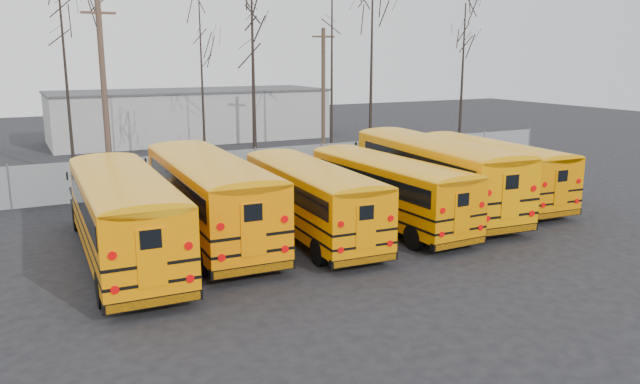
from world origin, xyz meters
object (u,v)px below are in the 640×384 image
bus_e (433,168)px  bus_a (123,209)px  bus_d (386,185)px  utility_pole_left (104,94)px  bus_c (309,193)px  bus_b (208,190)px  utility_pole_right (323,92)px  bus_f (488,165)px

bus_e → bus_a: bearing=-170.5°
bus_d → utility_pole_left: (-8.96, 13.13, 3.26)m
utility_pole_left → bus_e: bearing=-46.2°
bus_a → utility_pole_left: utility_pole_left is taller
bus_a → bus_d: bus_a is taller
bus_a → bus_e: (13.69, 1.20, 0.09)m
bus_e → bus_c: bearing=-165.9°
bus_b → bus_d: bearing=-7.6°
bus_a → utility_pole_left: bearing=85.1°
bus_c → bus_e: size_ratio=0.87×
bus_a → bus_d: (10.52, 0.10, -0.18)m
bus_b → utility_pole_right: (13.09, 15.84, 2.54)m
bus_a → utility_pole_right: utility_pole_right is taller
utility_pole_left → utility_pole_right: 15.39m
bus_d → bus_e: (3.17, 1.10, 0.27)m
bus_c → bus_d: size_ratio=1.01×
bus_a → bus_d: size_ratio=1.10×
bus_a → bus_c: 6.97m
bus_f → utility_pole_right: utility_pole_right is taller
utility_pole_left → bus_d: bearing=-57.1°
bus_e → utility_pole_right: (2.74, 15.97, 2.50)m
bus_c → utility_pole_left: (-5.41, 13.17, 3.25)m
bus_a → bus_b: bus_b is taller
bus_b → utility_pole_right: utility_pole_right is taller
bus_c → bus_d: 3.55m
bus_b → bus_c: bus_b is taller
bus_b → bus_a: bearing=-156.1°
bus_b → utility_pole_left: utility_pole_left is taller
bus_d → bus_f: size_ratio=0.97×
bus_e → bus_f: bearing=10.7°
bus_c → bus_f: bearing=11.5°
bus_b → utility_pole_right: 20.71m
bus_c → bus_d: bearing=3.7°
bus_b → bus_d: 7.29m
bus_b → bus_e: bearing=1.4°
bus_d → utility_pole_right: (5.91, 17.07, 2.77)m
bus_a → utility_pole_left: 13.67m
bus_c → bus_f: bus_f is taller
bus_e → utility_pole_left: 17.35m
utility_pole_right → bus_d: bearing=-100.4°
bus_f → utility_pole_left: 19.84m
bus_b → bus_e: bus_e is taller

